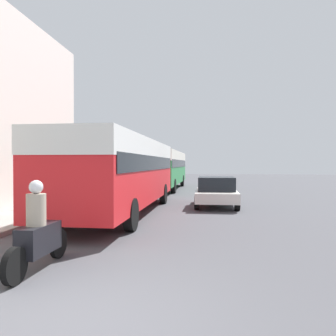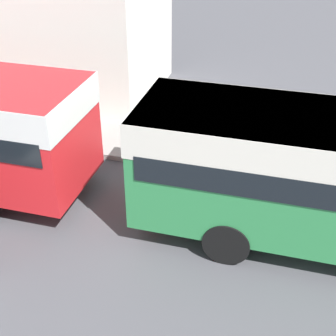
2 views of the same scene
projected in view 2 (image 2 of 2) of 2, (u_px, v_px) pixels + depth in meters
The scene contains 1 object.
pedestrian_near_curb at pixel (198, 113), 13.71m from camera, with size 0.34×0.34×1.74m.
Camera 2 is at (6.67, 19.18, 6.95)m, focal length 50.00 mm.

